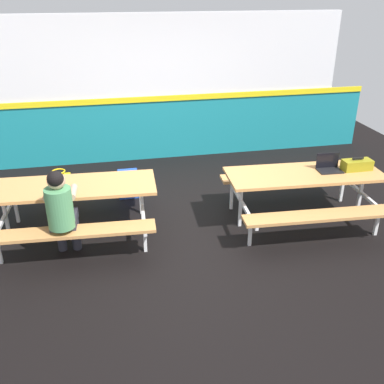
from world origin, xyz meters
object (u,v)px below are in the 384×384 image
(tote_bag_bright, at_px, (60,185))
(picnic_table_left, at_px, (73,197))
(backpack_dark, at_px, (128,184))
(laptop_dark, at_px, (329,167))
(student_nearer, at_px, (61,208))
(picnic_table_right, at_px, (303,184))
(toolbox_grey, at_px, (357,165))

(tote_bag_bright, bearing_deg, picnic_table_left, -77.50)
(picnic_table_left, xyz_separation_m, backpack_dark, (0.75, 1.06, -0.36))
(picnic_table_left, xyz_separation_m, laptop_dark, (3.40, -0.21, 0.21))
(student_nearer, distance_m, backpack_dark, 1.89)
(picnic_table_left, bearing_deg, tote_bag_bright, 102.50)
(student_nearer, height_order, laptop_dark, student_nearer)
(picnic_table_right, xyz_separation_m, tote_bag_bright, (-3.33, 1.53, -0.39))
(laptop_dark, bearing_deg, toolbox_grey, -8.72)
(picnic_table_left, height_order, backpack_dark, picnic_table_left)
(picnic_table_left, bearing_deg, student_nearer, -100.87)
(tote_bag_bright, bearing_deg, picnic_table_right, -24.63)
(toolbox_grey, bearing_deg, laptop_dark, 171.28)
(backpack_dark, bearing_deg, picnic_table_right, -29.42)
(picnic_table_right, height_order, student_nearer, student_nearer)
(laptop_dark, distance_m, toolbox_grey, 0.38)
(tote_bag_bright, bearing_deg, student_nearer, -84.39)
(student_nearer, height_order, tote_bag_bright, student_nearer)
(student_nearer, relative_size, tote_bag_bright, 2.81)
(student_nearer, bearing_deg, tote_bag_bright, 95.61)
(picnic_table_left, distance_m, picnic_table_right, 3.05)
(student_nearer, relative_size, backpack_dark, 2.74)
(toolbox_grey, distance_m, backpack_dark, 3.36)
(picnic_table_left, height_order, toolbox_grey, toolbox_grey)
(picnic_table_right, height_order, backpack_dark, picnic_table_right)
(picnic_table_left, relative_size, laptop_dark, 6.41)
(student_nearer, xyz_separation_m, laptop_dark, (3.51, 0.34, 0.08))
(student_nearer, relative_size, toolbox_grey, 3.02)
(picnic_table_left, height_order, tote_bag_bright, picnic_table_left)
(laptop_dark, distance_m, tote_bag_bright, 4.03)
(student_nearer, distance_m, laptop_dark, 3.52)
(picnic_table_left, distance_m, backpack_dark, 1.35)
(laptop_dark, relative_size, toolbox_grey, 0.83)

